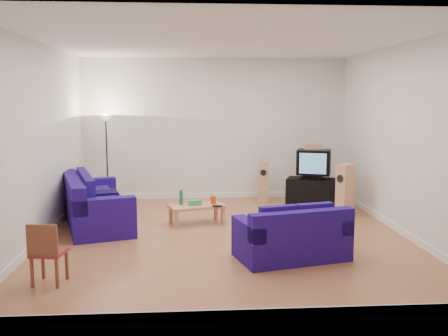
{
  "coord_description": "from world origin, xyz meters",
  "views": [
    {
      "loc": [
        -0.59,
        -8.17,
        2.31
      ],
      "look_at": [
        0.0,
        0.4,
        1.1
      ],
      "focal_mm": 40.0,
      "sensor_mm": 36.0,
      "label": 1
    }
  ],
  "objects": [
    {
      "name": "floor_lamp",
      "position": [
        -2.38,
        2.7,
        1.62
      ],
      "size": [
        0.33,
        0.33,
        1.96
      ],
      "color": "black",
      "rests_on": "ground"
    },
    {
      "name": "sofa_three_seat",
      "position": [
        -2.36,
        0.85,
        0.34
      ],
      "size": [
        1.66,
        2.54,
        0.91
      ],
      "rotation": [
        0.0,
        0.0,
        -1.27
      ],
      "color": "#160559",
      "rests_on": "ground"
    },
    {
      "name": "television",
      "position": [
        2.01,
        2.05,
        0.98
      ],
      "size": [
        0.81,
        0.7,
        0.53
      ],
      "rotation": [
        0.0,
        0.0,
        -0.33
      ],
      "color": "black",
      "rests_on": "av_receiver"
    },
    {
      "name": "av_receiver",
      "position": [
        2.0,
        2.07,
        0.67
      ],
      "size": [
        0.49,
        0.45,
        0.09
      ],
      "primitive_type": "cube",
      "rotation": [
        0.0,
        0.0,
        -0.43
      ],
      "color": "black",
      "rests_on": "tv_stand"
    },
    {
      "name": "centre_speaker",
      "position": [
        2.0,
        2.1,
        1.3
      ],
      "size": [
        0.36,
        0.16,
        0.12
      ],
      "primitive_type": "cube",
      "rotation": [
        0.0,
        0.0,
        0.05
      ],
      "color": "tan",
      "rests_on": "television"
    },
    {
      "name": "room",
      "position": [
        0.0,
        0.0,
        1.54
      ],
      "size": [
        6.01,
        6.51,
        3.21
      ],
      "color": "brown",
      "rests_on": "ground"
    },
    {
      "name": "coffee_table",
      "position": [
        -0.47,
        0.83,
        0.31
      ],
      "size": [
        1.09,
        0.76,
        0.36
      ],
      "rotation": [
        0.0,
        0.0,
        0.3
      ],
      "color": "tan",
      "rests_on": "ground"
    },
    {
      "name": "speaker_right",
      "position": [
        2.45,
        1.29,
        0.51
      ],
      "size": [
        0.38,
        0.36,
        1.03
      ],
      "rotation": [
        0.0,
        0.0,
        -1.0
      ],
      "color": "tan",
      "rests_on": "ground"
    },
    {
      "name": "red_canister",
      "position": [
        -0.16,
        0.89,
        0.43
      ],
      "size": [
        0.12,
        0.12,
        0.15
      ],
      "primitive_type": "cylinder",
      "rotation": [
        0.0,
        0.0,
        0.19
      ],
      "color": "red",
      "rests_on": "coffee_table"
    },
    {
      "name": "remote",
      "position": [
        -0.1,
        0.66,
        0.37
      ],
      "size": [
        0.18,
        0.08,
        0.02
      ],
      "primitive_type": "cube",
      "rotation": [
        0.0,
        0.0,
        -0.13
      ],
      "color": "black",
      "rests_on": "coffee_table"
    },
    {
      "name": "bottle",
      "position": [
        -0.76,
        0.84,
        0.5
      ],
      "size": [
        0.09,
        0.09,
        0.28
      ],
      "primitive_type": "cylinder",
      "rotation": [
        0.0,
        0.0,
        0.65
      ],
      "color": "#197233",
      "rests_on": "coffee_table"
    },
    {
      "name": "tv_stand",
      "position": [
        1.97,
        2.07,
        0.31
      ],
      "size": [
        1.15,
        0.88,
        0.62
      ],
      "primitive_type": "cube",
      "rotation": [
        0.0,
        0.0,
        -0.35
      ],
      "color": "black",
      "rests_on": "ground"
    },
    {
      "name": "sofa_loveseat",
      "position": [
        0.88,
        -1.3,
        0.29
      ],
      "size": [
        1.7,
        1.21,
        0.77
      ],
      "rotation": [
        0.0,
        0.0,
        0.25
      ],
      "color": "#160559",
      "rests_on": "ground"
    },
    {
      "name": "dining_chair",
      "position": [
        -2.37,
        -2.09,
        0.45
      ],
      "size": [
        0.43,
        0.43,
        0.8
      ],
      "rotation": [
        0.0,
        0.0,
        -0.14
      ],
      "color": "brown",
      "rests_on": "ground"
    },
    {
      "name": "tissue_box",
      "position": [
        -0.51,
        0.82,
        0.41
      ],
      "size": [
        0.25,
        0.15,
        0.1
      ],
      "primitive_type": "cube",
      "rotation": [
        0.0,
        0.0,
        0.11
      ],
      "color": "green",
      "rests_on": "coffee_table"
    },
    {
      "name": "speaker_left",
      "position": [
        1.03,
        2.7,
        0.47
      ],
      "size": [
        0.24,
        0.3,
        0.93
      ],
      "rotation": [
        0.0,
        0.0,
        -0.09
      ],
      "color": "tan",
      "rests_on": "ground"
    }
  ]
}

